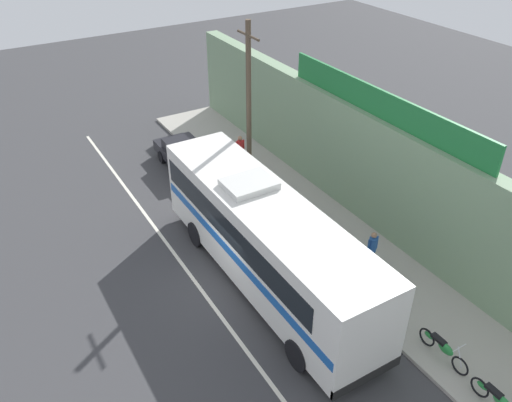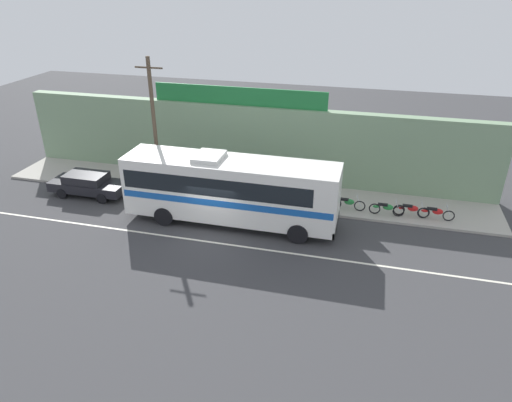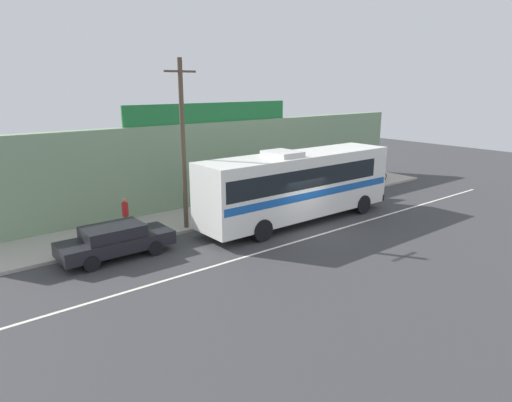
{
  "view_description": "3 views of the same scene",
  "coord_description": "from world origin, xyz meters",
  "views": [
    {
      "loc": [
        13.04,
        -6.36,
        13.07
      ],
      "look_at": [
        -1.47,
        2.32,
        2.1
      ],
      "focal_mm": 36.6,
      "sensor_mm": 36.0,
      "label": 1
    },
    {
      "loc": [
        7.44,
        -19.5,
        12.29
      ],
      "look_at": [
        1.92,
        1.81,
        1.25
      ],
      "focal_mm": 32.68,
      "sensor_mm": 36.0,
      "label": 2
    },
    {
      "loc": [
        -15.01,
        -14.61,
        6.96
      ],
      "look_at": [
        -1.67,
        1.99,
        1.36
      ],
      "focal_mm": 31.44,
      "sensor_mm": 36.0,
      "label": 3
    }
  ],
  "objects": [
    {
      "name": "ground_plane",
      "position": [
        0.0,
        0.0,
        0.0
      ],
      "size": [
        70.0,
        70.0,
        0.0
      ],
      "primitive_type": "plane",
      "color": "#3A3A3D"
    },
    {
      "name": "sidewalk_slab",
      "position": [
        0.0,
        5.2,
        0.07
      ],
      "size": [
        30.0,
        3.6,
        0.14
      ],
      "primitive_type": "cube",
      "color": "#A8A399",
      "rests_on": "ground_plane"
    },
    {
      "name": "storefront_facade",
      "position": [
        0.0,
        7.35,
        2.4
      ],
      "size": [
        30.0,
        0.7,
        4.8
      ],
      "primitive_type": "cube",
      "color": "gray",
      "rests_on": "ground_plane"
    },
    {
      "name": "storefront_billboard",
      "position": [
        -0.59,
        7.35,
        5.35
      ],
      "size": [
        10.82,
        0.12,
        1.1
      ],
      "primitive_type": "cube",
      "color": "#1E7538",
      "rests_on": "storefront_facade"
    },
    {
      "name": "road_center_stripe",
      "position": [
        0.0,
        -0.8,
        0.0
      ],
      "size": [
        30.0,
        0.14,
        0.01
      ],
      "primitive_type": "cube",
      "color": "silver",
      "rests_on": "ground_plane"
    },
    {
      "name": "intercity_bus",
      "position": [
        0.58,
        1.44,
        2.07
      ],
      "size": [
        11.23,
        2.67,
        3.78
      ],
      "color": "white",
      "rests_on": "ground_plane"
    },
    {
      "name": "parked_car",
      "position": [
        -8.64,
        2.52,
        0.74
      ],
      "size": [
        4.58,
        1.84,
        1.37
      ],
      "color": "black",
      "rests_on": "ground_plane"
    },
    {
      "name": "utility_pole",
      "position": [
        -4.57,
        3.82,
        4.25
      ],
      "size": [
        1.6,
        0.22,
        7.95
      ],
      "color": "brown",
      "rests_on": "sidewalk_slab"
    },
    {
      "name": "motorcycle_orange",
      "position": [
        8.68,
        4.09,
        0.57
      ],
      "size": [
        1.88,
        0.56,
        0.94
      ],
      "color": "black",
      "rests_on": "sidewalk_slab"
    },
    {
      "name": "motorcycle_red",
      "position": [
        11.25,
        4.22,
        0.57
      ],
      "size": [
        1.92,
        0.56,
        0.94
      ],
      "color": "black",
      "rests_on": "sidewalk_slab"
    },
    {
      "name": "motorcycle_black",
      "position": [
        6.57,
        4.2,
        0.57
      ],
      "size": [
        1.94,
        0.56,
        0.94
      ],
      "color": "black",
      "rests_on": "sidewalk_slab"
    },
    {
      "name": "motorcycle_purple",
      "position": [
        9.98,
        4.27,
        0.57
      ],
      "size": [
        1.92,
        0.56,
        0.94
      ],
      "color": "black",
      "rests_on": "sidewalk_slab"
    },
    {
      "name": "pedestrian_by_curb",
      "position": [
        2.13,
        5.2,
        1.08
      ],
      "size": [
        0.3,
        0.48,
        1.62
      ],
      "color": "brown",
      "rests_on": "sidewalk_slab"
    },
    {
      "name": "pedestrian_far_left",
      "position": [
        -7.21,
        4.83,
        1.14
      ],
      "size": [
        0.3,
        0.48,
        1.72
      ],
      "color": "brown",
      "rests_on": "sidewalk_slab"
    }
  ]
}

